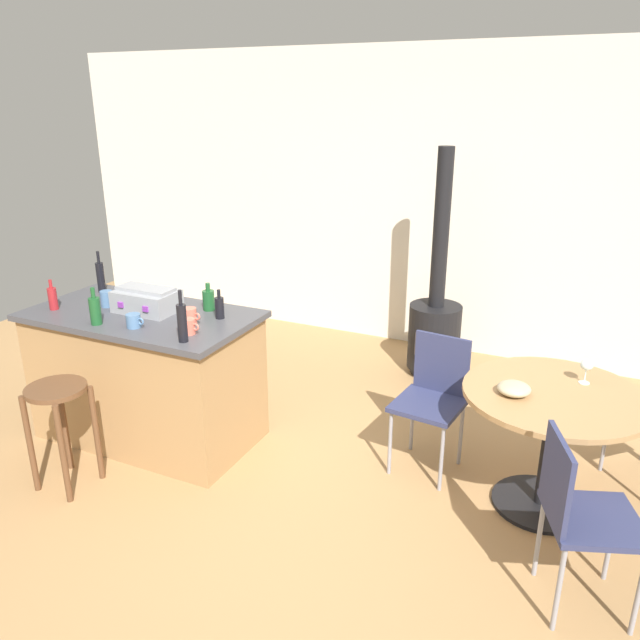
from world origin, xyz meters
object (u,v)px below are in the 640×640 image
(toolbox, at_px, (147,300))
(cup_2, at_px, (189,326))
(bottle_1, at_px, (95,310))
(bottle_4, at_px, (220,307))
(bottle_2, at_px, (101,276))
(bottle_5, at_px, (53,298))
(serving_bowl, at_px, (514,389))
(bottle_0, at_px, (182,322))
(cup_3, at_px, (134,321))
(wooden_stool, at_px, (60,413))
(wood_stove, at_px, (435,322))
(dining_table, at_px, (551,420))
(wine_glass, at_px, (587,366))
(cup_0, at_px, (190,316))
(folding_chair_near, at_px, (579,510))
(bottle_3, at_px, (209,300))
(cup_1, at_px, (107,299))
(folding_chair_left, at_px, (433,393))
(kitchen_island, at_px, (147,375))

(toolbox, bearing_deg, cup_2, -24.29)
(bottle_1, height_order, bottle_4, bottle_1)
(bottle_2, relative_size, cup_2, 2.52)
(bottle_5, relative_size, serving_bowl, 1.14)
(bottle_5, xyz_separation_m, serving_bowl, (2.96, 0.39, -0.23))
(bottle_0, relative_size, cup_3, 2.51)
(wooden_stool, distance_m, serving_bowl, 2.63)
(wood_stove, bearing_deg, bottle_4, -119.46)
(dining_table, distance_m, bottle_0, 2.16)
(wine_glass, bearing_deg, bottle_5, -168.01)
(cup_0, relative_size, wine_glass, 0.84)
(wood_stove, bearing_deg, bottle_5, -135.46)
(folding_chair_near, height_order, cup_0, cup_0)
(bottle_3, relative_size, cup_1, 1.56)
(folding_chair_left, xyz_separation_m, bottle_5, (-2.45, -0.66, 0.49))
(bottle_5, distance_m, cup_0, 1.01)
(bottle_5, xyz_separation_m, cup_2, (1.10, 0.01, -0.03))
(cup_1, bearing_deg, wood_stove, 45.82)
(toolbox, relative_size, cup_3, 3.25)
(bottle_5, bearing_deg, kitchen_island, 18.07)
(cup_0, height_order, cup_3, cup_0)
(folding_chair_near, height_order, cup_3, cup_3)
(kitchen_island, bearing_deg, cup_2, -18.87)
(bottle_5, bearing_deg, bottle_4, 16.27)
(bottle_1, bearing_deg, bottle_2, 130.66)
(bottle_2, xyz_separation_m, bottle_4, (1.10, -0.11, -0.04))
(folding_chair_left, bearing_deg, wine_glass, 2.68)
(bottle_4, bearing_deg, wooden_stool, -126.52)
(wood_stove, xyz_separation_m, serving_bowl, (0.87, -1.67, 0.31))
(kitchen_island, distance_m, cup_2, 0.75)
(wooden_stool, relative_size, bottle_5, 3.23)
(bottle_0, distance_m, serving_bowl, 1.90)
(bottle_4, relative_size, wine_glass, 1.34)
(dining_table, relative_size, bottle_5, 4.85)
(wooden_stool, height_order, bottle_5, bottle_5)
(dining_table, distance_m, wood_stove, 1.89)
(serving_bowl, bearing_deg, cup_1, -175.99)
(wooden_stool, height_order, bottle_4, bottle_4)
(bottle_3, bearing_deg, bottle_0, -70.32)
(folding_chair_left, height_order, cup_0, cup_0)
(bottle_5, xyz_separation_m, cup_0, (1.00, 0.16, -0.03))
(bottle_4, distance_m, serving_bowl, 1.86)
(bottle_1, relative_size, cup_3, 1.91)
(dining_table, height_order, cup_1, cup_1)
(bottle_0, bearing_deg, wine_glass, 20.54)
(bottle_0, xyz_separation_m, bottle_2, (-1.13, 0.54, -0.00))
(dining_table, xyz_separation_m, cup_1, (-2.88, -0.31, 0.41))
(bottle_1, height_order, cup_3, bottle_1)
(bottle_0, distance_m, bottle_3, 0.57)
(bottle_5, height_order, wine_glass, bottle_5)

